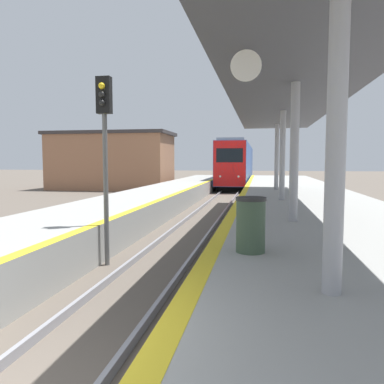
{
  "coord_description": "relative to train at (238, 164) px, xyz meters",
  "views": [
    {
      "loc": [
        2.49,
        -2.94,
        2.65
      ],
      "look_at": [
        -1.41,
        18.32,
        0.86
      ],
      "focal_mm": 35.0,
      "sensor_mm": 36.0,
      "label": 1
    }
  ],
  "objects": [
    {
      "name": "train",
      "position": [
        0.0,
        0.0,
        0.0
      ],
      "size": [
        2.69,
        23.06,
        4.58
      ],
      "color": "black",
      "rests_on": "ground"
    },
    {
      "name": "signal_near",
      "position": [
        -1.33,
        -32.91,
        0.96
      ],
      "size": [
        0.36,
        0.31,
        4.72
      ],
      "color": "#595959",
      "rests_on": "ground"
    },
    {
      "name": "station_canopy",
      "position": [
        3.37,
        -28.58,
        2.4
      ],
      "size": [
        3.88,
        22.54,
        3.88
      ],
      "color": "#99999E",
      "rests_on": "platform_right"
    },
    {
      "name": "trash_bin",
      "position": [
        2.33,
        -35.09,
        -0.8
      ],
      "size": [
        0.54,
        0.54,
        0.98
      ],
      "color": "#384C38",
      "rests_on": "platform_right"
    },
    {
      "name": "station_building",
      "position": [
        -11.32,
        -8.43,
        0.35
      ],
      "size": [
        11.45,
        5.57,
        5.33
      ],
      "color": "#9E6B4C",
      "rests_on": "ground"
    }
  ]
}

